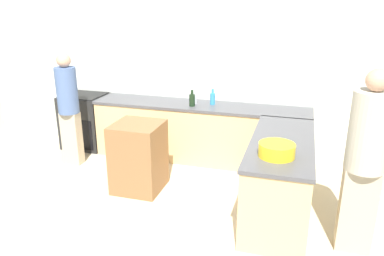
{
  "coord_description": "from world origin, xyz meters",
  "views": [
    {
      "loc": [
        1.44,
        -3.24,
        2.36
      ],
      "look_at": [
        0.24,
        0.78,
        0.93
      ],
      "focal_mm": 35.0,
      "sensor_mm": 36.0,
      "label": 1
    }
  ],
  "objects_px": {
    "vinegar_bottle_clear": "(195,97)",
    "person_by_range": "(68,105)",
    "mixing_bowl": "(277,150)",
    "island_table": "(139,157)",
    "range_oven": "(86,121)",
    "dish_soap_bottle": "(213,98)",
    "wine_bottle_dark": "(192,100)",
    "person_at_peninsula": "(365,158)"
  },
  "relations": [
    {
      "from": "mixing_bowl",
      "to": "vinegar_bottle_clear",
      "type": "distance_m",
      "value": 2.18
    },
    {
      "from": "vinegar_bottle_clear",
      "to": "person_at_peninsula",
      "type": "relative_size",
      "value": 0.14
    },
    {
      "from": "range_oven",
      "to": "mixing_bowl",
      "type": "distance_m",
      "value": 3.7
    },
    {
      "from": "vinegar_bottle_clear",
      "to": "wine_bottle_dark",
      "type": "relative_size",
      "value": 1.04
    },
    {
      "from": "range_oven",
      "to": "dish_soap_bottle",
      "type": "bearing_deg",
      "value": 1.56
    },
    {
      "from": "mixing_bowl",
      "to": "person_at_peninsula",
      "type": "relative_size",
      "value": 0.2
    },
    {
      "from": "mixing_bowl",
      "to": "island_table",
      "type": "bearing_deg",
      "value": 163.35
    },
    {
      "from": "island_table",
      "to": "wine_bottle_dark",
      "type": "xyz_separation_m",
      "value": [
        0.41,
        1.05,
        0.53
      ]
    },
    {
      "from": "island_table",
      "to": "person_at_peninsula",
      "type": "height_order",
      "value": "person_at_peninsula"
    },
    {
      "from": "vinegar_bottle_clear",
      "to": "mixing_bowl",
      "type": "bearing_deg",
      "value": -51.89
    },
    {
      "from": "range_oven",
      "to": "island_table",
      "type": "xyz_separation_m",
      "value": [
        1.49,
        -1.17,
        0.0
      ]
    },
    {
      "from": "island_table",
      "to": "vinegar_bottle_clear",
      "type": "bearing_deg",
      "value": 70.74
    },
    {
      "from": "vinegar_bottle_clear",
      "to": "wine_bottle_dark",
      "type": "xyz_separation_m",
      "value": [
        -0.01,
        -0.14,
        -0.0
      ]
    },
    {
      "from": "range_oven",
      "to": "person_at_peninsula",
      "type": "bearing_deg",
      "value": -23.09
    },
    {
      "from": "island_table",
      "to": "vinegar_bottle_clear",
      "type": "height_order",
      "value": "vinegar_bottle_clear"
    },
    {
      "from": "dish_soap_bottle",
      "to": "person_at_peninsula",
      "type": "bearing_deg",
      "value": -43.49
    },
    {
      "from": "mixing_bowl",
      "to": "person_at_peninsula",
      "type": "xyz_separation_m",
      "value": [
        0.8,
        -0.04,
        0.03
      ]
    },
    {
      "from": "dish_soap_bottle",
      "to": "wine_bottle_dark",
      "type": "bearing_deg",
      "value": -146.56
    },
    {
      "from": "mixing_bowl",
      "to": "vinegar_bottle_clear",
      "type": "height_order",
      "value": "vinegar_bottle_clear"
    },
    {
      "from": "mixing_bowl",
      "to": "person_by_range",
      "type": "bearing_deg",
      "value": 162.03
    },
    {
      "from": "vinegar_bottle_clear",
      "to": "range_oven",
      "type": "bearing_deg",
      "value": -179.37
    },
    {
      "from": "wine_bottle_dark",
      "to": "person_by_range",
      "type": "distance_m",
      "value": 1.81
    },
    {
      "from": "island_table",
      "to": "dish_soap_bottle",
      "type": "height_order",
      "value": "dish_soap_bottle"
    },
    {
      "from": "range_oven",
      "to": "person_at_peninsula",
      "type": "distance_m",
      "value": 4.44
    },
    {
      "from": "island_table",
      "to": "dish_soap_bottle",
      "type": "distance_m",
      "value": 1.5
    },
    {
      "from": "range_oven",
      "to": "wine_bottle_dark",
      "type": "relative_size",
      "value": 3.7
    },
    {
      "from": "mixing_bowl",
      "to": "dish_soap_bottle",
      "type": "distance_m",
      "value": 2.06
    },
    {
      "from": "island_table",
      "to": "mixing_bowl",
      "type": "relative_size",
      "value": 2.48
    },
    {
      "from": "vinegar_bottle_clear",
      "to": "wine_bottle_dark",
      "type": "bearing_deg",
      "value": -92.83
    },
    {
      "from": "person_at_peninsula",
      "to": "dish_soap_bottle",
      "type": "bearing_deg",
      "value": 136.51
    },
    {
      "from": "dish_soap_bottle",
      "to": "wine_bottle_dark",
      "type": "height_order",
      "value": "wine_bottle_dark"
    },
    {
      "from": "person_by_range",
      "to": "person_at_peninsula",
      "type": "relative_size",
      "value": 0.92
    },
    {
      "from": "vinegar_bottle_clear",
      "to": "person_by_range",
      "type": "bearing_deg",
      "value": -157.33
    },
    {
      "from": "range_oven",
      "to": "mixing_bowl",
      "type": "height_order",
      "value": "mixing_bowl"
    },
    {
      "from": "dish_soap_bottle",
      "to": "person_by_range",
      "type": "height_order",
      "value": "person_by_range"
    },
    {
      "from": "vinegar_bottle_clear",
      "to": "person_at_peninsula",
      "type": "distance_m",
      "value": 2.77
    },
    {
      "from": "dish_soap_bottle",
      "to": "vinegar_bottle_clear",
      "type": "height_order",
      "value": "vinegar_bottle_clear"
    },
    {
      "from": "dish_soap_bottle",
      "to": "wine_bottle_dark",
      "type": "relative_size",
      "value": 0.97
    },
    {
      "from": "person_by_range",
      "to": "person_at_peninsula",
      "type": "height_order",
      "value": "person_at_peninsula"
    },
    {
      "from": "range_oven",
      "to": "wine_bottle_dark",
      "type": "distance_m",
      "value": 1.98
    },
    {
      "from": "person_by_range",
      "to": "wine_bottle_dark",
      "type": "bearing_deg",
      "value": 18.7
    },
    {
      "from": "mixing_bowl",
      "to": "dish_soap_bottle",
      "type": "xyz_separation_m",
      "value": [
        -1.08,
        1.75,
        0.02
      ]
    }
  ]
}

